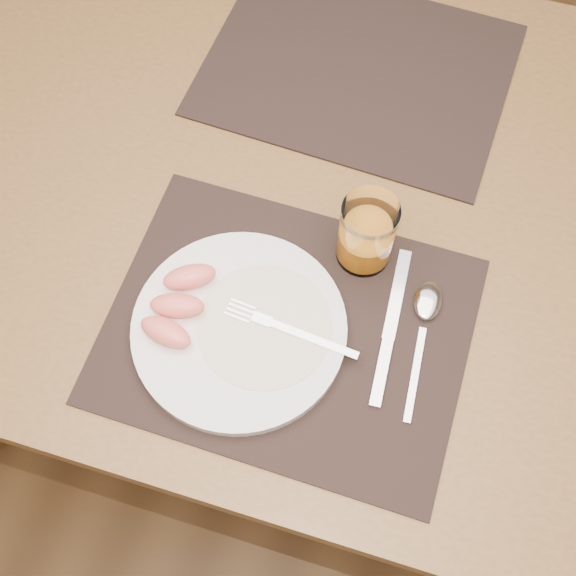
{
  "coord_description": "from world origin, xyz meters",
  "views": [
    {
      "loc": [
        0.12,
        -0.55,
        1.6
      ],
      "look_at": [
        0.01,
        -0.17,
        0.77
      ],
      "focal_mm": 45.0,
      "sensor_mm": 36.0,
      "label": 1
    }
  ],
  "objects_px": {
    "placemat_near": "(287,330)",
    "spoon": "(426,311)",
    "fork": "(280,326)",
    "table": "(315,217)",
    "knife": "(388,339)",
    "juice_glass": "(366,235)",
    "plate": "(239,329)",
    "placemat_far": "(357,69)"
  },
  "relations": [
    {
      "from": "juice_glass",
      "to": "fork",
      "type": "bearing_deg",
      "value": -117.52
    },
    {
      "from": "table",
      "to": "plate",
      "type": "height_order",
      "value": "plate"
    },
    {
      "from": "table",
      "to": "placemat_far",
      "type": "xyz_separation_m",
      "value": [
        0.0,
        0.22,
        0.09
      ]
    },
    {
      "from": "placemat_near",
      "to": "juice_glass",
      "type": "distance_m",
      "value": 0.16
    },
    {
      "from": "plate",
      "to": "juice_glass",
      "type": "height_order",
      "value": "juice_glass"
    },
    {
      "from": "placemat_near",
      "to": "fork",
      "type": "xyz_separation_m",
      "value": [
        -0.01,
        -0.01,
        0.02
      ]
    },
    {
      "from": "fork",
      "to": "table",
      "type": "bearing_deg",
      "value": 93.97
    },
    {
      "from": "table",
      "to": "spoon",
      "type": "height_order",
      "value": "spoon"
    },
    {
      "from": "table",
      "to": "plate",
      "type": "xyz_separation_m",
      "value": [
        -0.03,
        -0.24,
        0.1
      ]
    },
    {
      "from": "plate",
      "to": "juice_glass",
      "type": "bearing_deg",
      "value": 51.52
    },
    {
      "from": "table",
      "to": "juice_glass",
      "type": "relative_size",
      "value": 12.81
    },
    {
      "from": "plate",
      "to": "spoon",
      "type": "xyz_separation_m",
      "value": [
        0.22,
        0.09,
        -0.0
      ]
    },
    {
      "from": "table",
      "to": "knife",
      "type": "bearing_deg",
      "value": -53.02
    },
    {
      "from": "juice_glass",
      "to": "placemat_near",
      "type": "bearing_deg",
      "value": -115.93
    },
    {
      "from": "table",
      "to": "placemat_far",
      "type": "relative_size",
      "value": 3.11
    },
    {
      "from": "table",
      "to": "fork",
      "type": "relative_size",
      "value": 7.99
    },
    {
      "from": "table",
      "to": "spoon",
      "type": "distance_m",
      "value": 0.26
    },
    {
      "from": "plate",
      "to": "table",
      "type": "bearing_deg",
      "value": 82.07
    },
    {
      "from": "plate",
      "to": "placemat_far",
      "type": "bearing_deg",
      "value": 85.62
    },
    {
      "from": "placemat_near",
      "to": "plate",
      "type": "distance_m",
      "value": 0.06
    },
    {
      "from": "table",
      "to": "fork",
      "type": "xyz_separation_m",
      "value": [
        0.02,
        -0.23,
        0.11
      ]
    },
    {
      "from": "placemat_near",
      "to": "spoon",
      "type": "height_order",
      "value": "spoon"
    },
    {
      "from": "placemat_near",
      "to": "knife",
      "type": "bearing_deg",
      "value": 10.35
    },
    {
      "from": "placemat_near",
      "to": "placemat_far",
      "type": "xyz_separation_m",
      "value": [
        -0.02,
        0.44,
        0.0
      ]
    },
    {
      "from": "placemat_near",
      "to": "plate",
      "type": "bearing_deg",
      "value": -160.59
    },
    {
      "from": "table",
      "to": "knife",
      "type": "relative_size",
      "value": 6.35
    },
    {
      "from": "placemat_far",
      "to": "placemat_near",
      "type": "bearing_deg",
      "value": -87.17
    },
    {
      "from": "fork",
      "to": "knife",
      "type": "height_order",
      "value": "fork"
    },
    {
      "from": "plate",
      "to": "knife",
      "type": "distance_m",
      "value": 0.19
    },
    {
      "from": "plate",
      "to": "spoon",
      "type": "distance_m",
      "value": 0.24
    },
    {
      "from": "knife",
      "to": "juice_glass",
      "type": "distance_m",
      "value": 0.13
    },
    {
      "from": "knife",
      "to": "table",
      "type": "bearing_deg",
      "value": 126.98
    },
    {
      "from": "placemat_near",
      "to": "spoon",
      "type": "bearing_deg",
      "value": 23.94
    },
    {
      "from": "table",
      "to": "knife",
      "type": "xyz_separation_m",
      "value": [
        0.15,
        -0.2,
        0.09
      ]
    },
    {
      "from": "placemat_near",
      "to": "juice_glass",
      "type": "height_order",
      "value": "juice_glass"
    },
    {
      "from": "placemat_far",
      "to": "juice_glass",
      "type": "xyz_separation_m",
      "value": [
        0.09,
        -0.31,
        0.05
      ]
    },
    {
      "from": "placemat_near",
      "to": "knife",
      "type": "distance_m",
      "value": 0.13
    },
    {
      "from": "plate",
      "to": "spoon",
      "type": "height_order",
      "value": "plate"
    },
    {
      "from": "fork",
      "to": "juice_glass",
      "type": "relative_size",
      "value": 1.6
    },
    {
      "from": "placemat_near",
      "to": "spoon",
      "type": "relative_size",
      "value": 2.35
    },
    {
      "from": "table",
      "to": "placemat_near",
      "type": "height_order",
      "value": "placemat_near"
    },
    {
      "from": "knife",
      "to": "spoon",
      "type": "relative_size",
      "value": 1.15
    }
  ]
}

